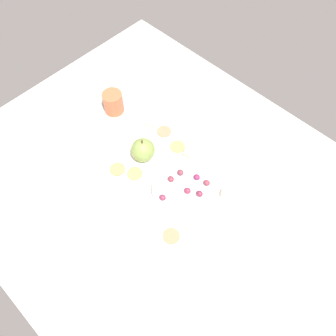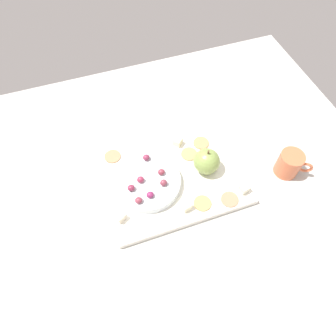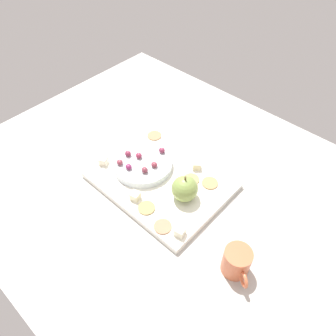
{
  "view_description": "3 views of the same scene",
  "coord_description": "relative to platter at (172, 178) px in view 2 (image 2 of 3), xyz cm",
  "views": [
    {
      "loc": [
        -37.54,
        35.78,
        97.03
      ],
      "look_at": [
        0.43,
        -3.41,
        8.17
      ],
      "focal_mm": 37.39,
      "sensor_mm": 36.0,
      "label": 1
    },
    {
      "loc": [
        -16.02,
        -43.56,
        79.84
      ],
      "look_at": [
        -1.22,
        -0.95,
        10.07
      ],
      "focal_mm": 32.71,
      "sensor_mm": 36.0,
      "label": 2
    },
    {
      "loc": [
        44.03,
        -46.33,
        78.67
      ],
      "look_at": [
        1.58,
        -0.03,
        10.31
      ],
      "focal_mm": 34.4,
      "sensor_mm": 36.0,
      "label": 3
    }
  ],
  "objects": [
    {
      "name": "grape_5",
      "position": [
        -5.4,
        6.39,
        4.17
      ],
      "size": [
        1.96,
        1.76,
        1.72
      ],
      "primitive_type": "ellipsoid",
      "color": "#862F4B",
      "rests_on": "serving_dish"
    },
    {
      "name": "cheese_cube_3",
      "position": [
        17.02,
        -10.76,
        2.19
      ],
      "size": [
        2.92,
        2.92,
        2.41
      ],
      "primitive_type": "cube",
      "rotation": [
        0.0,
        0.0,
        0.24
      ],
      "color": "#EDE8C8",
      "rests_on": "platter"
    },
    {
      "name": "cracker_0",
      "position": [
        7.4,
        5.46,
        1.19
      ],
      "size": [
        4.76,
        4.76,
        0.4
      ],
      "primitive_type": "cylinder",
      "color": "tan",
      "rests_on": "platter"
    },
    {
      "name": "cracker_2",
      "position": [
        -14.25,
        12.04,
        1.19
      ],
      "size": [
        4.76,
        4.76,
        0.4
      ],
      "primitive_type": "cylinder",
      "color": "tan",
      "rests_on": "platter"
    },
    {
      "name": "grape_2",
      "position": [
        -3.43,
        -3.07,
        4.22
      ],
      "size": [
        1.96,
        1.76,
        1.82
      ],
      "primitive_type": "ellipsoid",
      "color": "brown",
      "rests_on": "serving_dish"
    },
    {
      "name": "cracker_3",
      "position": [
        12.28,
        -12.15,
        1.19
      ],
      "size": [
        4.76,
        4.76,
        0.4
      ],
      "primitive_type": "cylinder",
      "color": "tan",
      "rests_on": "platter"
    },
    {
      "name": "cup",
      "position": [
        32.54,
        -8.16,
        2.84
      ],
      "size": [
        8.97,
        7.48,
        7.65
      ],
      "color": "#D36841",
      "rests_on": "table"
    },
    {
      "name": "apple_stem",
      "position": [
        9.99,
        -0.76,
        9.01
      ],
      "size": [
        0.5,
        0.5,
        1.2
      ],
      "primitive_type": "cylinder",
      "color": "brown",
      "rests_on": "apple_whole"
    },
    {
      "name": "grape_3",
      "position": [
        -11.2,
        -5.86,
        4.14
      ],
      "size": [
        1.96,
        1.76,
        1.66
      ],
      "primitive_type": "ellipsoid",
      "color": "#893746",
      "rests_on": "serving_dish"
    },
    {
      "name": "serving_dish",
      "position": [
        -7.09,
        -0.35,
        2.15
      ],
      "size": [
        18.09,
        18.09,
        2.32
      ],
      "primitive_type": "cylinder",
      "color": "silver",
      "rests_on": "platter"
    },
    {
      "name": "apple_whole",
      "position": [
        9.99,
        -0.76,
        4.7
      ],
      "size": [
        7.42,
        7.42,
        7.42
      ],
      "primitive_type": "sphere",
      "color": "#839D4C",
      "rests_on": "platter"
    },
    {
      "name": "cheese_cube_2",
      "position": [
        0.09,
        -10.54,
        2.19
      ],
      "size": [
        2.88,
        2.88,
        2.41
      ],
      "primitive_type": "cube",
      "rotation": [
        0.0,
        0.0,
        0.22
      ],
      "color": "#F5EFC3",
      "rests_on": "platter"
    },
    {
      "name": "cracker_1",
      "position": [
        4.9,
        -10.82,
        1.19
      ],
      "size": [
        4.76,
        4.76,
        0.4
      ],
      "primitive_type": "cylinder",
      "color": "tan",
      "rests_on": "platter"
    },
    {
      "name": "cracker_4",
      "position": [
        12.36,
        8.08,
        1.19
      ],
      "size": [
        4.76,
        4.76,
        0.4
      ],
      "primitive_type": "cylinder",
      "color": "tan",
      "rests_on": "platter"
    },
    {
      "name": "grape_6",
      "position": [
        -2.9,
        0.41,
        4.13
      ],
      "size": [
        1.96,
        1.76,
        1.64
      ],
      "primitive_type": "ellipsoid",
      "color": "brown",
      "rests_on": "serving_dish"
    },
    {
      "name": "grape_1",
      "position": [
        -12.07,
        -1.73,
        4.2
      ],
      "size": [
        1.96,
        1.76,
        1.78
      ],
      "primitive_type": "ellipsoid",
      "color": "#842B45",
      "rests_on": "serving_dish"
    },
    {
      "name": "cheese_cube_0",
      "position": [
        -16.96,
        -7.79,
        2.19
      ],
      "size": [
        3.28,
        3.28,
        2.41
      ],
      "primitive_type": "cube",
      "rotation": [
        0.0,
        0.0,
        0.51
      ],
      "color": "#F9ECCD",
      "rests_on": "platter"
    },
    {
      "name": "grape_4",
      "position": [
        -7.9,
        -5.3,
        4.12
      ],
      "size": [
        1.96,
        1.76,
        1.62
      ],
      "primitive_type": "ellipsoid",
      "color": "#862756",
      "rests_on": "serving_dish"
    },
    {
      "name": "table",
      "position": [
        0.23,
        1.35,
        -2.93
      ],
      "size": [
        123.46,
        101.31,
        3.9
      ],
      "primitive_type": "cube",
      "color": "#B7B5AE",
      "rests_on": "ground"
    },
    {
      "name": "grape_0",
      "position": [
        -8.98,
        -0.07,
        4.2
      ],
      "size": [
        1.96,
        1.76,
        1.79
      ],
      "primitive_type": "ellipsoid",
      "color": "#982F4A",
      "rests_on": "serving_dish"
    },
    {
      "name": "platter",
      "position": [
        0.0,
        0.0,
        0.0
      ],
      "size": [
        38.69,
        29.87,
        1.97
      ],
      "primitive_type": "cube",
      "color": "white",
      "rests_on": "table"
    },
    {
      "name": "cheese_cube_1",
      "position": [
        5.43,
        10.27,
        2.19
      ],
      "size": [
        3.4,
        3.4,
        2.41
      ],
      "primitive_type": "cube",
      "rotation": [
        0.0,
        0.0,
        0.71
      ],
      "color": "#F5ECBE",
      "rests_on": "platter"
    }
  ]
}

